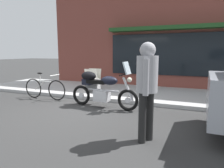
{
  "coord_description": "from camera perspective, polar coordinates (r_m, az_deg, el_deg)",
  "views": [
    {
      "loc": [
        2.93,
        -4.86,
        1.64
      ],
      "look_at": [
        0.64,
        0.7,
        0.7
      ],
      "focal_mm": 32.48,
      "sensor_mm": 36.0,
      "label": 1
    }
  ],
  "objects": [
    {
      "name": "ground_plane",
      "position": [
        5.9,
        -8.45,
        -7.33
      ],
      "size": [
        80.0,
        80.0,
        0.0
      ],
      "primitive_type": "plane",
      "color": "#313131"
    },
    {
      "name": "touring_motorcycle",
      "position": [
        6.09,
        -3.43,
        -0.97
      ],
      "size": [
        2.2,
        0.75,
        1.39
      ],
      "color": "black",
      "rests_on": "ground_plane"
    },
    {
      "name": "parked_bicycle",
      "position": [
        7.53,
        -18.45,
        -1.18
      ],
      "size": [
        1.73,
        0.48,
        0.94
      ],
      "color": "black",
      "rests_on": "ground_plane"
    },
    {
      "name": "pedestrian_walking",
      "position": [
        3.67,
        9.78,
        1.1
      ],
      "size": [
        0.43,
        0.56,
        1.82
      ],
      "color": "black",
      "rests_on": "ground_plane"
    },
    {
      "name": "sandwich_board_sign",
      "position": [
        8.12,
        -5.36,
        1.21
      ],
      "size": [
        0.55,
        0.4,
        0.87
      ],
      "color": "silver",
      "rests_on": "sidewalk_curb"
    }
  ]
}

